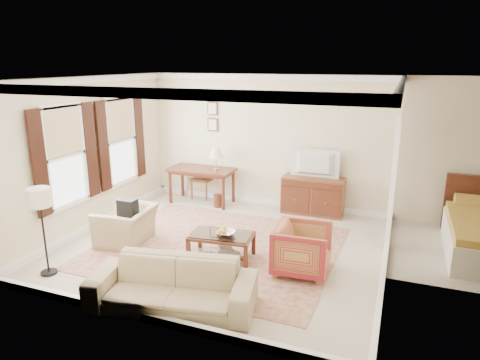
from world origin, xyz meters
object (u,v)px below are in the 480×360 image
Objects in this scene: striped_armchair at (302,247)px; sofa at (172,278)px; writing_desk at (201,173)px; tv at (315,155)px; coffee_table at (222,240)px; sideboard at (313,196)px; club_armchair at (126,220)px.

striped_armchair is 0.39× the size of sofa.
writing_desk is at bearing 45.96° from striped_armchair.
coffee_table is (-0.95, -2.67, -0.95)m from tv.
writing_desk reaches higher than sideboard.
sideboard is 1.52× the size of striped_armchair.
sideboard is at bearing -90.00° from tv.
sideboard is 1.30× the size of club_armchair.
club_armchair is 2.40m from sofa.
sideboard is at bearing 128.42° from club_armchair.
sofa is (-0.98, -4.27, 0.03)m from sideboard.
club_armchair reaches higher than striped_armchair.
club_armchair reaches higher than writing_desk.
writing_desk is 2.55m from sideboard.
tv reaches higher than sofa.
club_armchair reaches higher than coffee_table.
tv is 4.44m from sofa.
sideboard reaches higher than coffee_table.
tv is at bearing 70.37° from coffee_table.
coffee_table is at bearing 84.81° from club_armchair.
writing_desk is at bearing 3.88° from tv.
tv is at bearing 4.94° from striped_armchair.
striped_armchair reaches higher than sideboard.
club_armchair reaches higher than sofa.
sideboard is 2.86m from coffee_table.
tv is 2.99m from coffee_table.
club_armchair is at bearing -135.99° from sideboard.
tv is at bearing 128.21° from club_armchair.
striped_armchair is at bearing -81.71° from sideboard.
coffee_table is (-0.95, -2.69, -0.07)m from sideboard.
club_armchair is at bearing 86.73° from striped_armchair.
coffee_table is 0.50× the size of sofa.
club_armchair is at bearing -179.60° from coffee_table.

